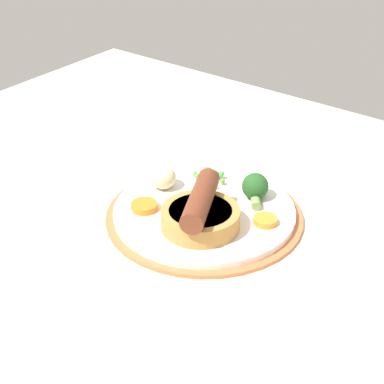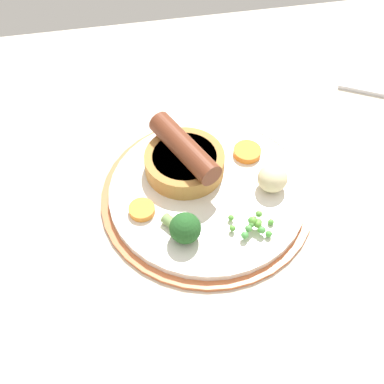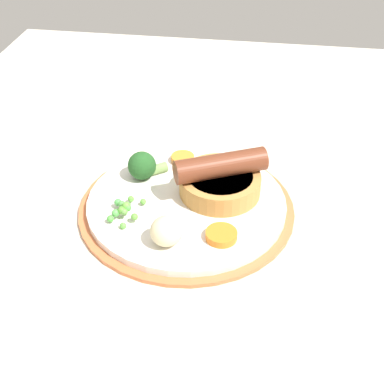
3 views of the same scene
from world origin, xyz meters
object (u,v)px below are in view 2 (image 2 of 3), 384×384
(sausage_pudding, at_px, (184,159))
(broccoli_floret_near, at_px, (184,228))
(pea_pile, at_px, (254,225))
(dinner_plate, at_px, (207,195))
(carrot_slice_1, at_px, (247,152))
(potato_chunk_1, at_px, (273,178))
(carrot_slice_3, at_px, (142,210))

(sausage_pudding, height_order, broccoli_floret_near, sausage_pudding)
(sausage_pudding, xyz_separation_m, pea_pile, (0.06, -0.10, -0.01))
(pea_pile, bearing_deg, dinner_plate, 121.30)
(pea_pile, height_order, carrot_slice_1, pea_pile)
(sausage_pudding, relative_size, potato_chunk_1, 3.09)
(potato_chunk_1, bearing_deg, sausage_pudding, 154.60)
(potato_chunk_1, xyz_separation_m, carrot_slice_1, (-0.02, 0.06, -0.01))
(pea_pile, height_order, potato_chunk_1, potato_chunk_1)
(broccoli_floret_near, xyz_separation_m, carrot_slice_3, (-0.04, 0.04, -0.01))
(sausage_pudding, height_order, pea_pile, sausage_pudding)
(broccoli_floret_near, relative_size, carrot_slice_1, 1.38)
(sausage_pudding, height_order, carrot_slice_1, sausage_pudding)
(sausage_pudding, height_order, carrot_slice_3, sausage_pudding)
(sausage_pudding, bearing_deg, carrot_slice_1, -107.68)
(dinner_plate, bearing_deg, broccoli_floret_near, -122.38)
(pea_pile, bearing_deg, broccoli_floret_near, 176.34)
(carrot_slice_1, bearing_deg, dinner_plate, -141.70)
(sausage_pudding, distance_m, pea_pile, 0.12)
(broccoli_floret_near, height_order, potato_chunk_1, broccoli_floret_near)
(broccoli_floret_near, height_order, carrot_slice_1, broccoli_floret_near)
(dinner_plate, relative_size, potato_chunk_1, 7.14)
(dinner_plate, bearing_deg, potato_chunk_1, -6.74)
(dinner_plate, height_order, broccoli_floret_near, broccoli_floret_near)
(carrot_slice_3, bearing_deg, pea_pile, -21.48)
(pea_pile, distance_m, potato_chunk_1, 0.07)
(potato_chunk_1, distance_m, carrot_slice_1, 0.06)
(dinner_plate, xyz_separation_m, pea_pile, (0.04, -0.07, 0.02))
(broccoli_floret_near, distance_m, carrot_slice_1, 0.15)
(dinner_plate, relative_size, broccoli_floret_near, 5.36)
(broccoli_floret_near, relative_size, potato_chunk_1, 1.33)
(broccoli_floret_near, height_order, carrot_slice_3, broccoli_floret_near)
(dinner_plate, xyz_separation_m, carrot_slice_1, (0.06, 0.05, 0.01))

